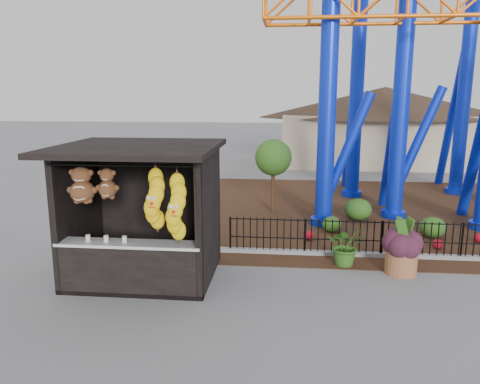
# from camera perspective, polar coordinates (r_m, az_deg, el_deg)

# --- Properties ---
(ground) EXTENTS (120.00, 120.00, 0.00)m
(ground) POSITION_cam_1_polar(r_m,az_deg,el_deg) (9.94, 3.74, -13.27)
(ground) COLOR slate
(ground) RESTS_ON ground
(mulch_bed) EXTENTS (18.00, 12.00, 0.02)m
(mulch_bed) POSITION_cam_1_polar(r_m,az_deg,el_deg) (17.90, 17.62, -2.26)
(mulch_bed) COLOR #331E11
(mulch_bed) RESTS_ON ground
(curb) EXTENTS (18.00, 0.18, 0.12)m
(curb) POSITION_cam_1_polar(r_m,az_deg,el_deg) (13.23, 21.98, -7.33)
(curb) COLOR gray
(curb) RESTS_ON ground
(prize_booth) EXTENTS (3.50, 3.40, 3.12)m
(prize_booth) POSITION_cam_1_polar(r_m,az_deg,el_deg) (10.77, -12.07, -2.87)
(prize_booth) COLOR black
(prize_booth) RESTS_ON ground
(picket_fence) EXTENTS (12.20, 0.06, 1.00)m
(picket_fence) POSITION_cam_1_polar(r_m,az_deg,el_deg) (13.38, 25.84, -5.47)
(picket_fence) COLOR black
(picket_fence) RESTS_ON ground
(roller_coaster) EXTENTS (11.00, 6.37, 10.82)m
(roller_coaster) POSITION_cam_1_polar(r_m,az_deg,el_deg) (18.02, 22.47, 18.14)
(roller_coaster) COLOR #0C26D2
(roller_coaster) RESTS_ON ground
(terracotta_planter) EXTENTS (0.94, 0.94, 0.65)m
(terracotta_planter) POSITION_cam_1_polar(r_m,az_deg,el_deg) (11.89, 19.04, -7.91)
(terracotta_planter) COLOR #9B5D38
(terracotta_planter) RESTS_ON ground
(planter_foliage) EXTENTS (0.70, 0.70, 0.64)m
(planter_foliage) POSITION_cam_1_polar(r_m,az_deg,el_deg) (11.70, 19.26, -4.93)
(planter_foliage) COLOR #371624
(planter_foliage) RESTS_ON terracotta_planter
(potted_plant) EXTENTS (0.93, 0.80, 1.03)m
(potted_plant) POSITION_cam_1_polar(r_m,az_deg,el_deg) (12.01, 12.83, -6.39)
(potted_plant) COLOR #23601C
(potted_plant) RESTS_ON ground
(landscaping) EXTENTS (8.89, 3.52, 0.73)m
(landscaping) POSITION_cam_1_polar(r_m,az_deg,el_deg) (15.79, 19.76, -3.13)
(landscaping) COLOR #2A5418
(landscaping) RESTS_ON mulch_bed
(pavilion) EXTENTS (15.00, 15.00, 4.80)m
(pavilion) POSITION_cam_1_polar(r_m,az_deg,el_deg) (29.57, 17.14, 9.18)
(pavilion) COLOR #BFAD8C
(pavilion) RESTS_ON ground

